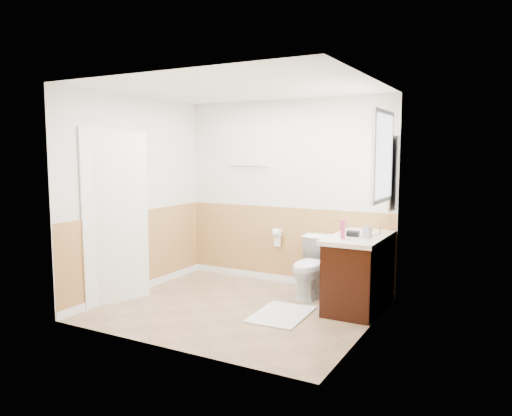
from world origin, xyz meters
The scene contains 32 objects.
floor centered at (0.00, 0.00, 0.00)m, with size 3.00×3.00×0.00m, color #8C7051.
ceiling centered at (0.00, 0.00, 2.50)m, with size 3.00×3.00×0.00m, color white.
wall_back centered at (0.00, 1.30, 1.25)m, with size 3.00×3.00×0.00m, color silver.
wall_front centered at (0.00, -1.30, 1.25)m, with size 3.00×3.00×0.00m, color silver.
wall_left centered at (-1.50, 0.00, 1.25)m, with size 3.00×3.00×0.00m, color silver.
wall_right centered at (1.50, 0.00, 1.25)m, with size 3.00×3.00×0.00m, color silver.
wainscot_back centered at (0.00, 1.29, 0.50)m, with size 3.00×3.00×0.00m, color #C1844D.
wainscot_front centered at (0.00, -1.29, 0.50)m, with size 3.00×3.00×0.00m, color #C1844D.
wainscot_left centered at (-1.49, 0.00, 0.50)m, with size 2.60×2.60×0.00m, color #C1844D.
wainscot_right centered at (1.49, 0.00, 0.50)m, with size 2.60×2.60×0.00m, color #C1844D.
toilet centered at (0.54, 0.88, 0.37)m, with size 0.41×0.73×0.74m, color white.
bath_mat centered at (0.54, 0.02, 0.01)m, with size 0.55×0.80×0.02m, color silver.
vanity_cabinet centered at (1.21, 0.70, 0.40)m, with size 0.55×1.10×0.80m, color black.
vanity_knob_left centered at (0.91, 0.60, 0.55)m, with size 0.03×0.03×0.03m, color silver.
vanity_knob_right centered at (0.91, 0.80, 0.55)m, with size 0.03×0.03×0.03m, color silver.
countertop centered at (1.20, 0.70, 0.83)m, with size 0.60×1.15×0.05m, color white.
sink_basin centered at (1.21, 0.85, 0.86)m, with size 0.36×0.36×0.02m, color white.
faucet centered at (1.39, 0.85, 0.92)m, with size 0.02×0.02×0.14m, color silver.
lotion_bottle centered at (1.11, 0.37, 0.96)m, with size 0.05×0.05×0.22m, color #C23269.
soap_dispenser centered at (1.33, 0.56, 0.94)m, with size 0.08×0.08×0.18m, color #959AA8.
hair_dryer_body centered at (1.16, 0.58, 0.89)m, with size 0.07×0.07×0.14m, color black.
hair_dryer_handle centered at (1.13, 0.57, 0.86)m, with size 0.03×0.03×0.07m, color black.
mirror_panel centered at (1.48, 1.10, 1.55)m, with size 0.02×0.35×0.90m, color silver.
window_frame centered at (1.47, 0.59, 1.75)m, with size 0.04×0.80×1.00m, color white.
window_glass centered at (1.49, 0.59, 1.75)m, with size 0.01×0.70×0.90m, color white.
door centered at (-1.40, -0.45, 1.02)m, with size 0.05×0.80×2.04m, color white.
door_frame centered at (-1.48, -0.45, 1.03)m, with size 0.02×0.92×2.10m, color white.
door_knob centered at (-1.34, -0.12, 0.95)m, with size 0.06×0.06×0.06m, color silver.
towel_bar centered at (-0.55, 1.25, 1.60)m, with size 0.02×0.02×0.62m, color silver.
tp_holder_bar centered at (-0.10, 1.23, 0.70)m, with size 0.02×0.02×0.14m, color silver.
tp_roll centered at (-0.10, 1.23, 0.70)m, with size 0.11×0.11×0.10m, color white.
tp_sheet centered at (-0.10, 1.23, 0.59)m, with size 0.10×0.01×0.16m, color white.
Camera 1 is at (2.79, -4.69, 1.79)m, focal length 34.14 mm.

